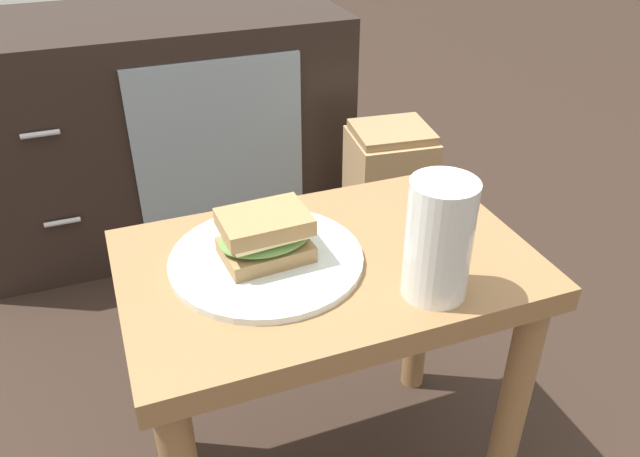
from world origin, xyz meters
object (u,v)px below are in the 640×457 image
(beer_glass, at_px, (439,241))
(paper_bag, at_px, (388,200))
(tv_cabinet, at_px, (157,127))
(plate, at_px, (266,259))
(sandwich_front, at_px, (265,236))

(beer_glass, distance_m, paper_bag, 0.80)
(tv_cabinet, distance_m, paper_bag, 0.64)
(tv_cabinet, bearing_deg, plate, -88.07)
(plate, xyz_separation_m, sandwich_front, (-0.00, 0.00, 0.04))
(beer_glass, relative_size, paper_bag, 0.42)
(plate, relative_size, sandwich_front, 2.01)
(plate, distance_m, beer_glass, 0.24)
(beer_glass, height_order, paper_bag, beer_glass)
(paper_bag, bearing_deg, beer_glass, -112.48)
(tv_cabinet, relative_size, paper_bag, 2.54)
(tv_cabinet, xyz_separation_m, plate, (0.03, -0.93, 0.17))
(plate, relative_size, paper_bag, 0.70)
(tv_cabinet, height_order, sandwich_front, tv_cabinet)
(beer_glass, bearing_deg, tv_cabinet, 101.23)
(plate, xyz_separation_m, paper_bag, (0.45, 0.53, -0.28))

